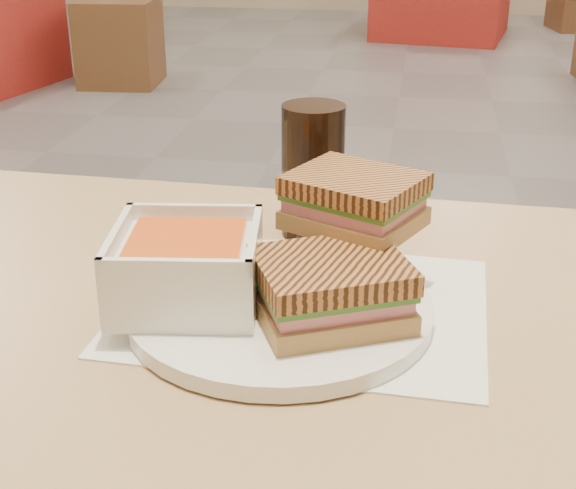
% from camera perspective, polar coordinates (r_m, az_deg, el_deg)
% --- Properties ---
extents(main_table, '(1.22, 0.74, 0.75)m').
position_cam_1_polar(main_table, '(0.82, -1.91, -12.50)').
color(main_table, '#A87F5A').
rests_on(main_table, ground).
extents(tray_liner, '(0.35, 0.28, 0.00)m').
position_cam_1_polar(tray_liner, '(0.78, 1.08, -4.20)').
color(tray_liner, white).
rests_on(tray_liner, main_table).
extents(plate, '(0.28, 0.28, 0.01)m').
position_cam_1_polar(plate, '(0.76, -0.57, -4.42)').
color(plate, white).
rests_on(plate, tray_liner).
extents(soup_bowl, '(0.14, 0.14, 0.07)m').
position_cam_1_polar(soup_bowl, '(0.75, -6.98, -1.69)').
color(soup_bowl, white).
rests_on(soup_bowl, plate).
extents(panini_lower, '(0.16, 0.15, 0.06)m').
position_cam_1_polar(panini_lower, '(0.72, 2.97, -3.09)').
color(panini_lower, tan).
rests_on(panini_lower, plate).
extents(panini_upper, '(0.14, 0.14, 0.05)m').
position_cam_1_polar(panini_upper, '(0.78, 4.60, 3.01)').
color(panini_upper, tan).
rests_on(panini_upper, panini_lower).
extents(cola_glass, '(0.07, 0.07, 0.15)m').
position_cam_1_polar(cola_glass, '(0.91, 1.72, 5.05)').
color(cola_glass, black).
rests_on(cola_glass, main_table).
extents(bg_chair_0r, '(0.46, 0.46, 0.48)m').
position_cam_1_polar(bg_chair_0r, '(5.00, -11.48, 13.48)').
color(bg_chair_0r, brown).
rests_on(bg_chair_0r, ground).
extents(bg_chair_2l, '(0.38, 0.38, 0.41)m').
position_cam_1_polar(bg_chair_2l, '(6.60, 7.34, 15.93)').
color(bg_chair_2l, brown).
rests_on(bg_chair_2l, ground).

